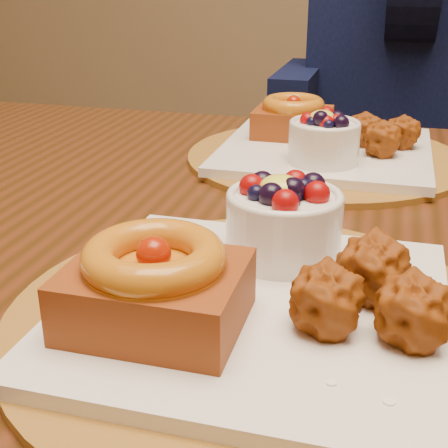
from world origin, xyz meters
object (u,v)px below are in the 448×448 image
at_px(dining_table, 297,282).
at_px(place_setting_far, 323,144).
at_px(place_setting_near, 253,285).
at_px(diner, 411,24).
at_px(chair_far, 377,171).

height_order(dining_table, place_setting_far, place_setting_far).
relative_size(place_setting_near, diner, 0.46).
bearing_deg(place_setting_far, chair_far, 83.75).
bearing_deg(diner, place_setting_far, -122.16).
bearing_deg(place_setting_far, diner, 80.31).
distance_m(chair_far, diner, 0.33).
bearing_deg(diner, chair_far, 175.66).
relative_size(place_setting_near, place_setting_far, 1.00).
height_order(place_setting_far, chair_far, chair_far).
bearing_deg(place_setting_far, dining_table, -89.28).
bearing_deg(dining_table, chair_far, 85.58).
bearing_deg(chair_far, diner, 39.04).
bearing_deg(place_setting_near, dining_table, 89.04).
bearing_deg(place_setting_near, chair_far, 86.30).
bearing_deg(chair_far, place_setting_far, -75.34).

